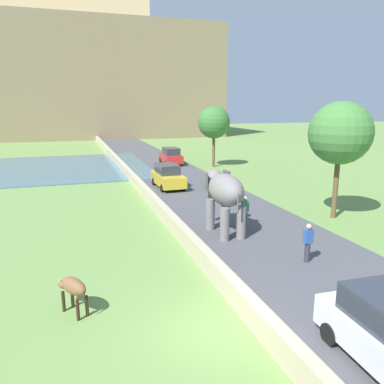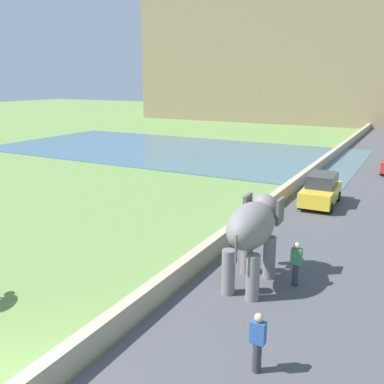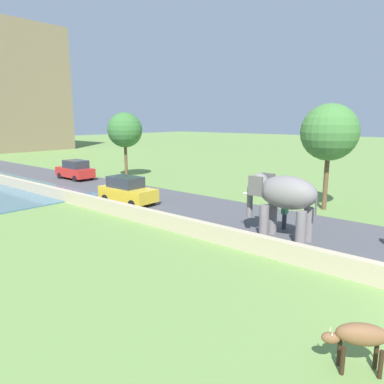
{
  "view_description": "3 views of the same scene",
  "coord_description": "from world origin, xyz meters",
  "px_view_note": "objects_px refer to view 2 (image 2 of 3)",
  "views": [
    {
      "loc": [
        -3.45,
        -8.71,
        6.14
      ],
      "look_at": [
        2.19,
        8.8,
        1.91
      ],
      "focal_mm": 35.54,
      "sensor_mm": 36.0,
      "label": 1
    },
    {
      "loc": [
        8.06,
        -5.23,
        6.94
      ],
      "look_at": [
        -1.03,
        11.54,
        1.86
      ],
      "focal_mm": 39.78,
      "sensor_mm": 36.0,
      "label": 2
    },
    {
      "loc": [
        -11.32,
        0.45,
        5.44
      ],
      "look_at": [
        1.99,
        11.8,
        1.9
      ],
      "focal_mm": 33.81,
      "sensor_mm": 36.0,
      "label": 3
    }
  ],
  "objects_px": {
    "elephant": "(253,229)",
    "car_yellow": "(321,190)",
    "person_trailing": "(258,342)",
    "person_beside_elephant": "(296,263)"
  },
  "relations": [
    {
      "from": "elephant",
      "to": "car_yellow",
      "type": "relative_size",
      "value": 0.86
    },
    {
      "from": "elephant",
      "to": "person_trailing",
      "type": "relative_size",
      "value": 2.13
    },
    {
      "from": "elephant",
      "to": "car_yellow",
      "type": "height_order",
      "value": "elephant"
    },
    {
      "from": "elephant",
      "to": "car_yellow",
      "type": "bearing_deg",
      "value": 89.98
    },
    {
      "from": "elephant",
      "to": "person_trailing",
      "type": "xyz_separation_m",
      "value": [
        1.79,
        -4.35,
        -1.16
      ]
    },
    {
      "from": "elephant",
      "to": "car_yellow",
      "type": "distance_m",
      "value": 10.95
    },
    {
      "from": "elephant",
      "to": "car_yellow",
      "type": "xyz_separation_m",
      "value": [
        0.0,
        10.89,
        -1.14
      ]
    },
    {
      "from": "person_beside_elephant",
      "to": "elephant",
      "type": "bearing_deg",
      "value": -159.58
    },
    {
      "from": "elephant",
      "to": "person_trailing",
      "type": "height_order",
      "value": "elephant"
    },
    {
      "from": "elephant",
      "to": "person_beside_elephant",
      "type": "bearing_deg",
      "value": 20.42
    }
  ]
}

